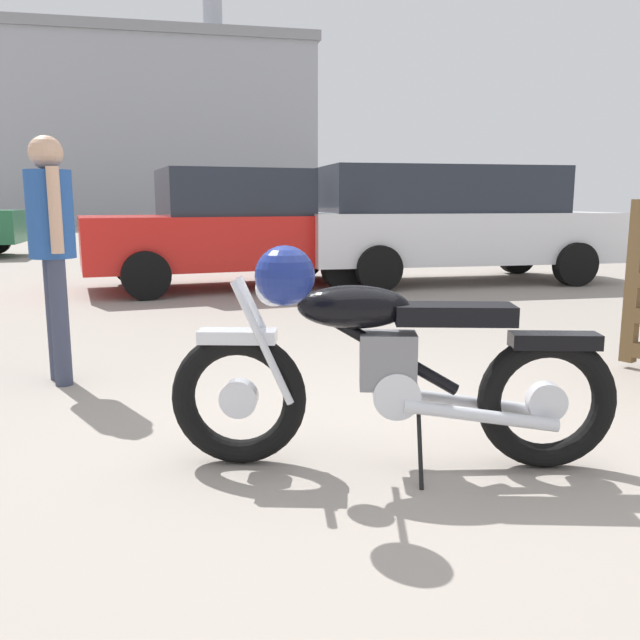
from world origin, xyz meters
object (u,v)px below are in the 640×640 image
Objects in this scene: bystander at (52,234)px; red_hatchback_near at (294,215)px; white_estate_far at (450,220)px; vintage_motorcycle at (381,365)px; dark_sedan_left at (367,213)px; silver_sedan_mid at (234,229)px.

red_hatchback_near reaches higher than bystander.
bystander is 0.35× the size of white_estate_far.
red_hatchback_near reaches higher than vintage_motorcycle.
bystander is (-1.70, 1.91, 0.53)m from vintage_motorcycle.
dark_sedan_left is (3.61, 6.44, -0.08)m from red_hatchback_near.
white_estate_far is at bearing 25.68° from bystander.
white_estate_far is (4.96, 4.82, -0.08)m from bystander.
dark_sedan_left reaches higher than bystander.
silver_sedan_mid is 1.09× the size of red_hatchback_near.
red_hatchback_near is at bearing 62.04° from silver_sedan_mid.
silver_sedan_mid is 0.93× the size of white_estate_far.
dark_sedan_left is (2.10, 11.38, -0.10)m from white_estate_far.
red_hatchback_near is 0.93× the size of dark_sedan_left.
vintage_motorcycle is 0.43× the size of white_estate_far.
silver_sedan_mid is at bearing 52.61° from bystander.
red_hatchback_near is at bearing 57.09° from dark_sedan_left.
bystander is at bearing 62.78° from dark_sedan_left.
dark_sedan_left reaches higher than vintage_motorcycle.
vintage_motorcycle is 0.46× the size of silver_sedan_mid.
vintage_motorcycle is 1.23× the size of bystander.
dark_sedan_left is at bearing 47.95° from bystander.
bystander is at bearing 65.98° from red_hatchback_near.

